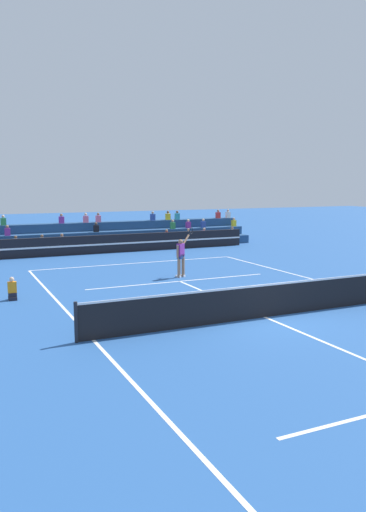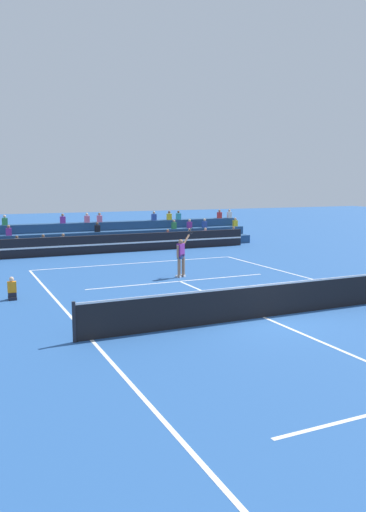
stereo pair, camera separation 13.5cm
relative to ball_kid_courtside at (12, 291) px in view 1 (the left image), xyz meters
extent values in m
plane|color=#285699|center=(6.92, -5.82, -0.33)|extent=(120.00, 120.00, 0.00)
cube|color=white|center=(6.92, 6.08, -0.33)|extent=(11.00, 0.10, 0.01)
cube|color=white|center=(1.42, -5.82, -0.33)|extent=(0.10, 23.80, 0.01)
cube|color=white|center=(6.92, 0.60, -0.33)|extent=(8.25, 0.10, 0.01)
cube|color=white|center=(6.92, -5.82, -0.33)|extent=(0.10, 12.85, 0.01)
cylinder|color=black|center=(0.97, -5.82, 0.22)|extent=(0.10, 0.10, 1.10)
cube|color=black|center=(6.92, -5.82, 0.17)|extent=(11.90, 0.02, 1.00)
cube|color=white|center=(6.92, -5.82, 0.70)|extent=(11.90, 0.04, 0.06)
cube|color=black|center=(6.92, 10.58, 0.22)|extent=(18.00, 0.24, 1.10)
cube|color=white|center=(6.92, 10.45, 0.22)|extent=(18.00, 0.02, 0.10)
cube|color=navy|center=(6.92, 11.85, -0.06)|extent=(20.65, 0.95, 0.55)
cube|color=#B2B2B7|center=(4.17, 11.68, 0.44)|extent=(0.32, 0.22, 0.44)
sphere|color=#9E7051|center=(4.17, 11.68, 0.76)|extent=(0.18, 0.18, 0.18)
cube|color=red|center=(11.04, 11.68, 0.44)|extent=(0.32, 0.22, 0.44)
sphere|color=#9E7051|center=(11.04, 11.68, 0.76)|extent=(0.18, 0.18, 0.18)
cube|color=pink|center=(13.83, 11.68, 0.44)|extent=(0.32, 0.22, 0.44)
sphere|color=beige|center=(13.83, 11.68, 0.76)|extent=(0.18, 0.18, 0.18)
cube|color=#B2B2B7|center=(1.49, 11.68, 0.44)|extent=(0.32, 0.22, 0.44)
sphere|color=brown|center=(1.49, 11.68, 0.76)|extent=(0.18, 0.18, 0.18)
cube|color=#B2B2B7|center=(2.99, 11.68, 0.44)|extent=(0.32, 0.22, 0.44)
sphere|color=brown|center=(2.99, 11.68, 0.76)|extent=(0.18, 0.18, 0.18)
cube|color=#B2B2B7|center=(12.63, 11.68, 0.44)|extent=(0.32, 0.22, 0.44)
sphere|color=tan|center=(12.63, 11.68, 0.76)|extent=(0.18, 0.18, 0.18)
cube|color=silver|center=(16.06, 11.68, 0.44)|extent=(0.32, 0.22, 0.44)
sphere|color=#9E7051|center=(16.06, 11.68, 0.76)|extent=(0.18, 0.18, 0.18)
cube|color=navy|center=(6.92, 12.80, 0.22)|extent=(20.65, 0.95, 1.10)
cube|color=yellow|center=(16.75, 12.63, 0.99)|extent=(0.32, 0.22, 0.44)
sphere|color=tan|center=(16.75, 12.63, 1.31)|extent=(0.18, 0.18, 0.18)
cube|color=#2D4CA5|center=(14.26, 12.63, 0.99)|extent=(0.32, 0.22, 0.44)
sphere|color=beige|center=(14.26, 12.63, 1.31)|extent=(0.18, 0.18, 0.18)
cube|color=black|center=(6.55, 12.63, 0.99)|extent=(0.32, 0.22, 0.44)
sphere|color=brown|center=(6.55, 12.63, 1.31)|extent=(0.18, 0.18, 0.18)
cube|color=#338C4C|center=(11.90, 12.63, 0.99)|extent=(0.32, 0.22, 0.44)
sphere|color=tan|center=(11.90, 12.63, 1.31)|extent=(0.18, 0.18, 0.18)
cube|color=purple|center=(13.08, 12.63, 0.99)|extent=(0.32, 0.22, 0.44)
sphere|color=beige|center=(13.08, 12.63, 1.31)|extent=(0.18, 0.18, 0.18)
cube|color=purple|center=(1.15, 12.63, 0.99)|extent=(0.32, 0.22, 0.44)
sphere|color=#9E7051|center=(1.15, 12.63, 1.31)|extent=(0.18, 0.18, 0.18)
cube|color=navy|center=(6.92, 13.75, 0.49)|extent=(20.65, 0.95, 1.65)
cube|color=yellow|center=(11.96, 13.58, 1.54)|extent=(0.32, 0.22, 0.44)
sphere|color=brown|center=(11.96, 13.58, 1.86)|extent=(0.18, 0.18, 0.18)
cube|color=purple|center=(4.55, 13.58, 1.54)|extent=(0.32, 0.22, 0.44)
sphere|color=#9E7051|center=(4.55, 13.58, 1.86)|extent=(0.18, 0.18, 0.18)
cube|color=teal|center=(12.67, 13.58, 1.54)|extent=(0.32, 0.22, 0.44)
sphere|color=brown|center=(12.67, 13.58, 1.86)|extent=(0.18, 0.18, 0.18)
cube|color=#338C4C|center=(1.04, 13.58, 1.54)|extent=(0.32, 0.22, 0.44)
sphere|color=beige|center=(1.04, 13.58, 1.86)|extent=(0.18, 0.18, 0.18)
cube|color=pink|center=(6.96, 13.58, 1.54)|extent=(0.32, 0.22, 0.44)
sphere|color=#9E7051|center=(6.96, 13.58, 1.86)|extent=(0.18, 0.18, 0.18)
cube|color=red|center=(15.97, 13.58, 1.54)|extent=(0.32, 0.22, 0.44)
sphere|color=#9E7051|center=(15.97, 13.58, 1.86)|extent=(0.18, 0.18, 0.18)
cube|color=#2D4CA5|center=(10.81, 13.58, 1.54)|extent=(0.32, 0.22, 0.44)
sphere|color=tan|center=(10.81, 13.58, 1.86)|extent=(0.18, 0.18, 0.18)
cube|color=pink|center=(6.12, 13.58, 1.54)|extent=(0.32, 0.22, 0.44)
sphere|color=beige|center=(6.12, 13.58, 1.86)|extent=(0.18, 0.18, 0.18)
cube|color=silver|center=(16.81, 13.58, 1.54)|extent=(0.32, 0.22, 0.44)
sphere|color=tan|center=(16.81, 13.58, 1.86)|extent=(0.18, 0.18, 0.18)
cube|color=black|center=(0.00, 0.00, -0.27)|extent=(0.28, 0.36, 0.12)
cube|color=black|center=(0.00, 0.00, -0.15)|extent=(0.28, 0.24, 0.18)
cube|color=orange|center=(0.00, 0.00, 0.14)|extent=(0.30, 0.18, 0.40)
sphere|color=beige|center=(0.00, 0.00, 0.43)|extent=(0.17, 0.17, 0.17)
cylinder|color=#9E7051|center=(7.27, 1.44, 0.12)|extent=(0.14, 0.14, 0.90)
cylinder|color=#9E7051|center=(7.49, 1.49, 0.12)|extent=(0.14, 0.14, 0.90)
cube|color=navy|center=(7.36, 1.48, 0.61)|extent=(0.38, 0.34, 0.20)
cube|color=purple|center=(7.36, 1.48, 0.91)|extent=(0.41, 0.36, 0.56)
sphere|color=#9E7051|center=(7.36, 1.48, 1.27)|extent=(0.22, 0.22, 0.22)
cube|color=white|center=(7.24, 1.48, -0.29)|extent=(0.24, 0.28, 0.09)
cube|color=white|center=(7.47, 1.53, -0.29)|extent=(0.24, 0.28, 0.09)
cylinder|color=#9E7051|center=(7.16, 1.35, 0.85)|extent=(0.09, 0.09, 0.56)
cylinder|color=#9E7051|center=(7.74, 1.72, 1.32)|extent=(0.49, 0.35, 0.45)
cylinder|color=black|center=(8.00, 1.89, 1.57)|extent=(0.18, 0.13, 0.16)
torus|color=black|center=(8.12, 1.96, 1.69)|extent=(0.38, 0.26, 0.43)
sphere|color=#C6DB33|center=(8.46, -4.37, -0.30)|extent=(0.07, 0.07, 0.07)
camera|label=1|loc=(-1.85, -18.54, 3.83)|focal=35.00mm
camera|label=2|loc=(-1.73, -18.60, 3.83)|focal=35.00mm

